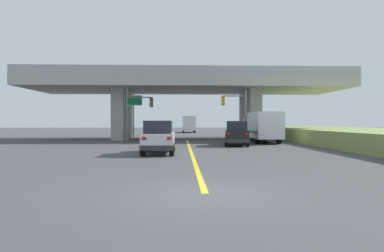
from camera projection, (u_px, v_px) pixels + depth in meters
The scene contains 10 objects.
ground at pixel (187, 139), 37.36m from camera, with size 160.00×160.00×0.00m, color #424244.
overpass_bridge at pixel (187, 91), 37.29m from camera, with size 34.84×10.66×7.54m.
lane_divider_stripe at pixel (191, 151), 21.64m from camera, with size 0.20×25.74×0.01m, color yellow.
suv_lead at pixel (159, 137), 19.96m from camera, with size 1.90×4.25×2.02m.
suv_crossing at pixel (236, 133), 27.06m from camera, with size 2.49×4.97×2.02m.
box_truck at pixel (262, 126), 30.88m from camera, with size 2.33×6.93×2.85m.
traffic_signal_nearside at pixel (237, 109), 32.45m from camera, with size 2.51×0.36×5.08m.
traffic_signal_farside at pixel (136, 109), 31.39m from camera, with size 2.56×0.36×5.17m.
highway_sign at pixel (133, 105), 33.99m from camera, with size 1.87×0.17×4.90m.
semi_truck_distant at pixel (189, 124), 60.61m from camera, with size 2.33×7.31×3.05m.
Camera 1 is at (-0.66, -8.74, 1.93)m, focal length 30.46 mm.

